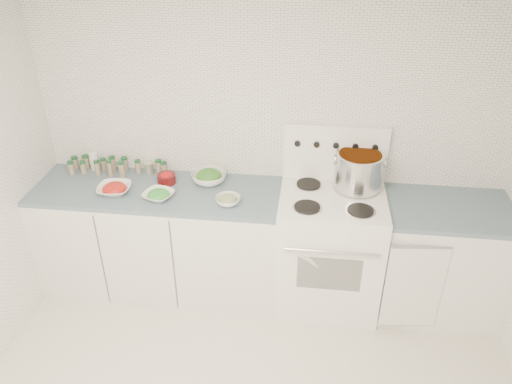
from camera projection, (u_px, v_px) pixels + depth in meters
name	position (u px, v px, depth m)	size (l,w,h in m)	color
room_walls	(241.00, 206.00, 2.27)	(3.54, 3.04, 2.52)	white
counter_left	(162.00, 238.00, 3.94)	(1.85, 0.62, 0.90)	white
stove	(329.00, 246.00, 3.78)	(0.76, 0.70, 1.36)	white
counter_right	(439.00, 259.00, 3.72)	(0.89, 0.67, 0.90)	white
stock_pot	(359.00, 169.00, 3.59)	(0.36, 0.34, 0.26)	silver
bowl_tomato	(114.00, 189.00, 3.65)	(0.26, 0.26, 0.08)	white
bowl_snowpea	(158.00, 195.00, 3.58)	(0.26, 0.26, 0.07)	white
bowl_broccoli	(209.00, 177.00, 3.78)	(0.27, 0.27, 0.11)	white
bowl_zucchini	(228.00, 200.00, 3.52)	(0.21, 0.21, 0.07)	white
bowl_pepper	(166.00, 178.00, 3.78)	(0.14, 0.14, 0.09)	#500D0F
salt_canister	(94.00, 161.00, 3.96)	(0.07, 0.07, 0.14)	white
tin_can	(149.00, 168.00, 3.90)	(0.07, 0.07, 0.09)	#B9B29C
spice_cluster	(111.00, 166.00, 3.91)	(0.78, 0.16, 0.14)	gray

